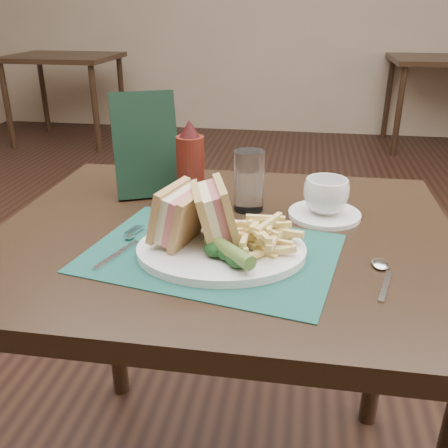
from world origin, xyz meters
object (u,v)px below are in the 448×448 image
object	(u,v)px
sandwich_half_b	(203,213)
saucer	(324,214)
ketchup_bottle	(190,162)
table_bg_left	(67,99)
sandwich_half_a	(169,213)
table_bg_right	(441,104)
plate	(221,250)
placemat	(212,253)
check_presenter	(146,145)
drinking_glass	(249,181)
table_main	(224,378)
coffee_cup	(326,196)

from	to	relation	value
sandwich_half_b	saucer	world-z (taller)	sandwich_half_b
ketchup_bottle	table_bg_left	bearing A→B (deg)	120.17
table_bg_left	sandwich_half_a	xyz separation A→B (m)	(1.86, -3.41, 0.45)
table_bg_right	plate	distance (m)	3.95
sandwich_half_a	saucer	world-z (taller)	sandwich_half_a
placemat	sandwich_half_a	world-z (taller)	sandwich_half_a
sandwich_half_a	check_presenter	size ratio (longest dim) A/B	0.45
drinking_glass	check_presenter	bearing A→B (deg)	165.66
table_bg_right	drinking_glass	world-z (taller)	drinking_glass
table_bg_right	ketchup_bottle	bearing A→B (deg)	-111.49
table_bg_right	saucer	bearing A→B (deg)	-107.03
sandwich_half_b	check_presenter	distance (m)	0.33
sandwich_half_a	ketchup_bottle	world-z (taller)	ketchup_bottle
ketchup_bottle	drinking_glass	bearing A→B (deg)	-9.03
table_bg_left	check_presenter	xyz separation A→B (m)	(1.74, -3.14, 0.49)
plate	saucer	xyz separation A→B (m)	(0.18, 0.21, -0.00)
table_bg_left	ketchup_bottle	world-z (taller)	ketchup_bottle
saucer	drinking_glass	bearing A→B (deg)	174.65
sandwich_half_b	table_bg_right	bearing A→B (deg)	53.61
table_main	placemat	size ratio (longest dim) A/B	2.08
check_presenter	table_bg_left	bearing A→B (deg)	95.40
placemat	sandwich_half_a	xyz separation A→B (m)	(-0.08, 0.01, 0.07)
table_bg_left	ketchup_bottle	size ratio (longest dim) A/B	4.84
placemat	saucer	world-z (taller)	saucer
plate	table_main	bearing A→B (deg)	89.61
sandwich_half_a	coffee_cup	bearing A→B (deg)	50.03
table_bg_left	check_presenter	size ratio (longest dim) A/B	3.78
ketchup_bottle	table_main	bearing A→B (deg)	-54.53
sandwich_half_a	sandwich_half_b	bearing A→B (deg)	15.83
table_bg_right	sandwich_half_b	xyz separation A→B (m)	(-1.30, -3.71, 0.45)
coffee_cup	table_bg_right	bearing A→B (deg)	72.97
sandwich_half_b	check_presenter	xyz separation A→B (m)	(-0.19, 0.27, 0.04)
sandwich_half_a	table_bg_left	bearing A→B (deg)	133.95
placemat	sandwich_half_a	size ratio (longest dim) A/B	4.06
sandwich_half_b	drinking_glass	xyz separation A→B (m)	(0.06, 0.21, -0.01)
placemat	drinking_glass	bearing A→B (deg)	79.60
table_bg_left	table_bg_right	size ratio (longest dim) A/B	1.00
table_bg_right	sandwich_half_a	size ratio (longest dim) A/B	8.44
placemat	coffee_cup	bearing A→B (deg)	44.98
table_bg_right	sandwich_half_b	distance (m)	3.95
ketchup_bottle	coffee_cup	bearing A→B (deg)	-7.00
sandwich_half_a	ketchup_bottle	distance (m)	0.23
table_bg_left	drinking_glass	xyz separation A→B (m)	(1.98, -3.20, 0.44)
table_bg_left	drinking_glass	world-z (taller)	drinking_glass
coffee_cup	drinking_glass	size ratio (longest dim) A/B	0.72
table_bg_left	coffee_cup	xyz separation A→B (m)	(2.14, -3.21, 0.42)
saucer	drinking_glass	size ratio (longest dim) A/B	1.15
sandwich_half_a	check_presenter	distance (m)	0.30
table_main	table_bg_left	xyz separation A→B (m)	(-1.94, 3.31, 0.00)
placemat	saucer	xyz separation A→B (m)	(0.20, 0.20, 0.00)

